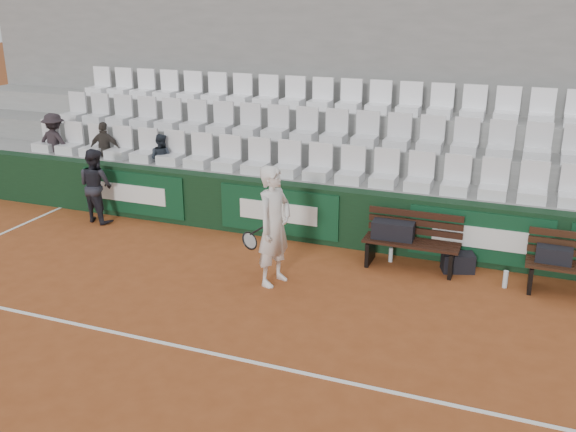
{
  "coord_description": "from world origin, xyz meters",
  "views": [
    {
      "loc": [
        3.78,
        -6.01,
        4.17
      ],
      "look_at": [
        0.53,
        2.4,
        1.0
      ],
      "focal_mm": 40.0,
      "sensor_mm": 36.0,
      "label": 1
    }
  ],
  "objects_px": {
    "sports_bag_right": "(554,255)",
    "tennis_player": "(274,226)",
    "bench_left": "(410,255)",
    "sports_bag_ground": "(458,262)",
    "spectator_a": "(53,121)",
    "water_bottle_near": "(391,255)",
    "spectator_c": "(160,137)",
    "sports_bag_left": "(393,230)",
    "ball_kid": "(96,185)",
    "spectator_b": "(103,128)",
    "water_bottle_far": "(505,279)"
  },
  "relations": [
    {
      "from": "tennis_player",
      "to": "sports_bag_right",
      "type": "bearing_deg",
      "value": 17.23
    },
    {
      "from": "sports_bag_ground",
      "to": "water_bottle_far",
      "type": "distance_m",
      "value": 0.81
    },
    {
      "from": "spectator_c",
      "to": "sports_bag_right",
      "type": "bearing_deg",
      "value": 172.77
    },
    {
      "from": "tennis_player",
      "to": "ball_kid",
      "type": "relative_size",
      "value": 1.28
    },
    {
      "from": "water_bottle_near",
      "to": "ball_kid",
      "type": "xyz_separation_m",
      "value": [
        -5.65,
        -0.07,
        0.59
      ]
    },
    {
      "from": "sports_bag_left",
      "to": "sports_bag_ground",
      "type": "distance_m",
      "value": 1.13
    },
    {
      "from": "bench_left",
      "to": "spectator_a",
      "type": "xyz_separation_m",
      "value": [
        -7.72,
        1.08,
        1.4
      ]
    },
    {
      "from": "sports_bag_right",
      "to": "water_bottle_far",
      "type": "height_order",
      "value": "sports_bag_right"
    },
    {
      "from": "water_bottle_far",
      "to": "ball_kid",
      "type": "relative_size",
      "value": 0.19
    },
    {
      "from": "sports_bag_right",
      "to": "water_bottle_near",
      "type": "height_order",
      "value": "sports_bag_right"
    },
    {
      "from": "sports_bag_left",
      "to": "sports_bag_right",
      "type": "distance_m",
      "value": 2.38
    },
    {
      "from": "bench_left",
      "to": "sports_bag_ground",
      "type": "height_order",
      "value": "bench_left"
    },
    {
      "from": "sports_bag_right",
      "to": "tennis_player",
      "type": "height_order",
      "value": "tennis_player"
    },
    {
      "from": "sports_bag_left",
      "to": "sports_bag_right",
      "type": "bearing_deg",
      "value": -2.24
    },
    {
      "from": "ball_kid",
      "to": "spectator_b",
      "type": "relative_size",
      "value": 1.23
    },
    {
      "from": "sports_bag_right",
      "to": "tennis_player",
      "type": "distance_m",
      "value": 4.08
    },
    {
      "from": "spectator_c",
      "to": "water_bottle_near",
      "type": "bearing_deg",
      "value": 170.77
    },
    {
      "from": "water_bottle_far",
      "to": "sports_bag_ground",
      "type": "bearing_deg",
      "value": 154.45
    },
    {
      "from": "sports_bag_ground",
      "to": "tennis_player",
      "type": "distance_m",
      "value": 3.0
    },
    {
      "from": "sports_bag_right",
      "to": "ball_kid",
      "type": "distance_m",
      "value": 8.07
    },
    {
      "from": "tennis_player",
      "to": "spectator_c",
      "type": "height_order",
      "value": "spectator_c"
    },
    {
      "from": "ball_kid",
      "to": "water_bottle_far",
      "type": "bearing_deg",
      "value": -168.9
    },
    {
      "from": "bench_left",
      "to": "spectator_a",
      "type": "height_order",
      "value": "spectator_a"
    },
    {
      "from": "water_bottle_near",
      "to": "spectator_c",
      "type": "relative_size",
      "value": 0.24
    },
    {
      "from": "sports_bag_left",
      "to": "spectator_a",
      "type": "height_order",
      "value": "spectator_a"
    },
    {
      "from": "spectator_b",
      "to": "spectator_c",
      "type": "bearing_deg",
      "value": 167.78
    },
    {
      "from": "bench_left",
      "to": "water_bottle_near",
      "type": "height_order",
      "value": "bench_left"
    },
    {
      "from": "sports_bag_ground",
      "to": "tennis_player",
      "type": "xyz_separation_m",
      "value": [
        -2.53,
        -1.42,
        0.76
      ]
    },
    {
      "from": "sports_bag_right",
      "to": "water_bottle_near",
      "type": "relative_size",
      "value": 2.06
    },
    {
      "from": "water_bottle_far",
      "to": "spectator_c",
      "type": "distance_m",
      "value": 6.88
    },
    {
      "from": "sports_bag_right",
      "to": "water_bottle_far",
      "type": "relative_size",
      "value": 1.86
    },
    {
      "from": "bench_left",
      "to": "sports_bag_left",
      "type": "xyz_separation_m",
      "value": [
        -0.3,
        0.03,
        0.37
      ]
    },
    {
      "from": "water_bottle_far",
      "to": "water_bottle_near",
      "type": "bearing_deg",
      "value": 169.25
    },
    {
      "from": "sports_bag_right",
      "to": "ball_kid",
      "type": "xyz_separation_m",
      "value": [
        -8.07,
        0.13,
        0.14
      ]
    },
    {
      "from": "spectator_b",
      "to": "spectator_c",
      "type": "height_order",
      "value": "spectator_b"
    },
    {
      "from": "bench_left",
      "to": "ball_kid",
      "type": "bearing_deg",
      "value": 179.37
    },
    {
      "from": "sports_bag_left",
      "to": "sports_bag_right",
      "type": "height_order",
      "value": "sports_bag_left"
    },
    {
      "from": "sports_bag_right",
      "to": "bench_left",
      "type": "bearing_deg",
      "value": 178.12
    },
    {
      "from": "tennis_player",
      "to": "bench_left",
      "type": "bearing_deg",
      "value": 35.11
    },
    {
      "from": "spectator_a",
      "to": "spectator_b",
      "type": "distance_m",
      "value": 1.25
    },
    {
      "from": "water_bottle_near",
      "to": "spectator_c",
      "type": "height_order",
      "value": "spectator_c"
    },
    {
      "from": "spectator_b",
      "to": "tennis_player",
      "type": "bearing_deg",
      "value": 141.04
    },
    {
      "from": "sports_bag_ground",
      "to": "water_bottle_near",
      "type": "bearing_deg",
      "value": -179.48
    },
    {
      "from": "water_bottle_far",
      "to": "tennis_player",
      "type": "height_order",
      "value": "tennis_player"
    },
    {
      "from": "sports_bag_ground",
      "to": "water_bottle_far",
      "type": "height_order",
      "value": "sports_bag_ground"
    },
    {
      "from": "bench_left",
      "to": "sports_bag_ground",
      "type": "distance_m",
      "value": 0.74
    },
    {
      "from": "tennis_player",
      "to": "spectator_b",
      "type": "bearing_deg",
      "value": 153.26
    },
    {
      "from": "bench_left",
      "to": "tennis_player",
      "type": "relative_size",
      "value": 0.83
    },
    {
      "from": "bench_left",
      "to": "water_bottle_far",
      "type": "xyz_separation_m",
      "value": [
        1.46,
        -0.2,
        -0.09
      ]
    },
    {
      "from": "spectator_b",
      "to": "sports_bag_ground",
      "type": "bearing_deg",
      "value": 160.45
    }
  ]
}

